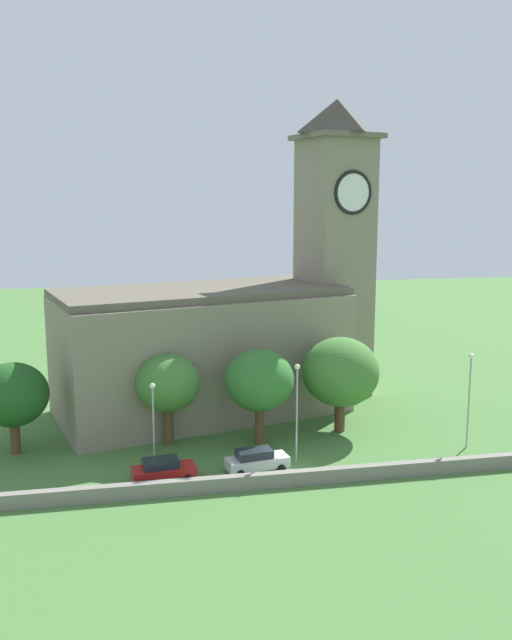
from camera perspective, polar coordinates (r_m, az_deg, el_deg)
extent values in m
plane|color=#477538|center=(65.78, -0.92, -7.68)|extent=(200.00, 200.00, 0.00)
cube|color=gray|center=(64.40, -4.66, -2.90)|extent=(28.84, 19.28, 11.29)
cube|color=#5C5547|center=(63.33, -4.74, 2.39)|extent=(28.58, 18.28, 0.70)
cube|color=gray|center=(69.87, 6.60, 4.22)|extent=(7.54, 7.54, 26.02)
cube|color=#675F4F|center=(69.78, 6.83, 15.11)|extent=(8.74, 8.74, 0.50)
pyramid|color=#484338|center=(69.98, 6.86, 16.70)|extent=(7.92, 7.92, 3.38)
cylinder|color=white|center=(66.90, 8.21, 10.62)|extent=(3.84, 1.14, 3.94)
torus|color=black|center=(66.90, 8.21, 10.62)|extent=(4.24, 1.45, 4.29)
cylinder|color=white|center=(71.26, 8.89, 10.57)|extent=(1.14, 3.84, 3.94)
torus|color=black|center=(71.26, 8.89, 10.57)|extent=(1.45, 4.24, 4.29)
cube|color=gray|center=(49.41, 2.82, -13.23)|extent=(55.20, 0.70, 1.06)
cube|color=red|center=(50.49, -7.79, -12.59)|extent=(4.74, 2.30, 0.77)
cube|color=#1E232B|center=(50.19, -8.07, -11.88)|extent=(2.72, 1.85, 0.61)
cylinder|color=black|center=(51.70, -6.23, -12.46)|extent=(0.65, 0.39, 0.62)
cylinder|color=black|center=(50.11, -5.80, -13.21)|extent=(0.65, 0.39, 0.62)
cylinder|color=black|center=(51.23, -9.71, -12.77)|extent=(0.65, 0.39, 0.62)
cylinder|color=black|center=(49.62, -9.40, -13.54)|extent=(0.65, 0.39, 0.62)
cube|color=silver|center=(51.70, 0.10, -11.92)|extent=(4.91, 2.42, 0.78)
cube|color=#1E232B|center=(51.37, -0.15, -11.23)|extent=(2.83, 1.91, 0.62)
cylinder|color=black|center=(53.12, 1.43, -11.76)|extent=(0.67, 0.40, 0.63)
cylinder|color=black|center=(51.62, 2.15, -12.43)|extent=(0.67, 0.40, 0.63)
cylinder|color=black|center=(52.13, -1.92, -12.20)|extent=(0.67, 0.40, 0.63)
cylinder|color=black|center=(50.61, -1.30, -12.91)|extent=(0.67, 0.40, 0.63)
cylinder|color=#9EA0A5|center=(52.22, -8.65, -9.03)|extent=(0.14, 0.14, 6.16)
sphere|color=#F4EFCC|center=(51.24, -8.75, -5.54)|extent=(0.44, 0.44, 0.44)
cylinder|color=#9EA0A5|center=(52.66, 3.47, -8.09)|extent=(0.14, 0.14, 7.34)
sphere|color=#F4EFCC|center=(51.58, 3.51, -3.98)|extent=(0.44, 0.44, 0.44)
cylinder|color=#9EA0A5|center=(58.00, 17.54, -6.75)|extent=(0.14, 0.14, 7.50)
sphere|color=#F4EFCC|center=(57.01, 17.75, -2.92)|extent=(0.44, 0.44, 0.44)
cylinder|color=brown|center=(56.80, 0.30, -8.82)|extent=(0.80, 0.80, 3.36)
ellipsoid|color=#33702D|center=(55.68, 0.30, -5.11)|extent=(5.68, 5.68, 5.11)
cylinder|color=brown|center=(60.39, 7.09, -7.98)|extent=(0.94, 0.94, 2.85)
ellipsoid|color=#427A33|center=(59.29, 7.17, -4.36)|extent=(6.71, 6.71, 6.04)
cylinder|color=brown|center=(57.00, -7.37, -8.82)|extent=(0.74, 0.74, 3.37)
ellipsoid|color=#427A33|center=(55.93, -7.45, -5.27)|extent=(5.29, 5.29, 4.76)
cylinder|color=brown|center=(58.16, -19.68, -9.28)|extent=(0.80, 0.80, 2.76)
ellipsoid|color=#1E511E|center=(57.13, -19.89, -5.95)|extent=(5.68, 5.68, 5.11)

